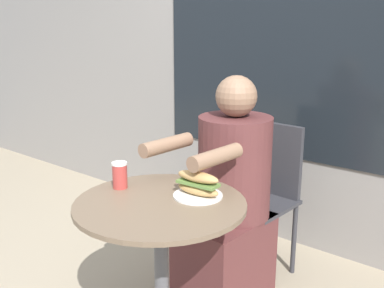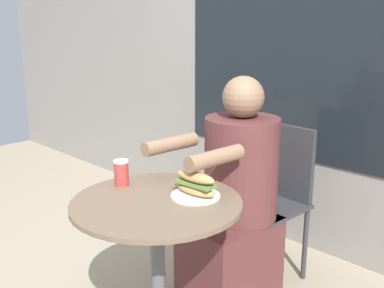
{
  "view_description": "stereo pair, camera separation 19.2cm",
  "coord_description": "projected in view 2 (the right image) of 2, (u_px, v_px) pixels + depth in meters",
  "views": [
    {
      "loc": [
        1.17,
        -1.24,
        1.41
      ],
      "look_at": [
        0.0,
        0.21,
        0.91
      ],
      "focal_mm": 42.0,
      "sensor_mm": 36.0,
      "label": 1
    },
    {
      "loc": [
        1.31,
        -1.11,
        1.41
      ],
      "look_at": [
        0.0,
        0.21,
        0.91
      ],
      "focal_mm": 42.0,
      "sensor_mm": 36.0,
      "label": 2
    }
  ],
  "objects": [
    {
      "name": "storefront_wall",
      "position": [
        333.0,
        26.0,
        2.59
      ],
      "size": [
        8.0,
        0.09,
        2.8
      ],
      "color": "gray",
      "rests_on": "ground_plane"
    },
    {
      "name": "seated_diner",
      "position": [
        235.0,
        208.0,
        2.28
      ],
      "size": [
        0.4,
        0.68,
        1.17
      ],
      "rotation": [
        0.0,
        0.0,
        3.08
      ],
      "color": "brown",
      "rests_on": "ground_plane"
    },
    {
      "name": "diner_chair",
      "position": [
        276.0,
        188.0,
        2.51
      ],
      "size": [
        0.4,
        0.4,
        0.87
      ],
      "rotation": [
        0.0,
        0.0,
        3.08
      ],
      "color": "#333338",
      "rests_on": "ground_plane"
    },
    {
      "name": "drink_cup",
      "position": [
        121.0,
        173.0,
        1.99
      ],
      "size": [
        0.07,
        0.07,
        0.12
      ],
      "color": "#B73D38",
      "rests_on": "cafe_table"
    },
    {
      "name": "sandwich_on_plate",
      "position": [
        195.0,
        186.0,
        1.86
      ],
      "size": [
        0.21,
        0.21,
        0.11
      ],
      "rotation": [
        0.0,
        0.0,
        0.07
      ],
      "color": "white",
      "rests_on": "cafe_table"
    },
    {
      "name": "cafe_table",
      "position": [
        157.0,
        243.0,
        1.88
      ],
      "size": [
        0.7,
        0.7,
        0.71
      ],
      "color": "brown",
      "rests_on": "ground_plane"
    }
  ]
}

